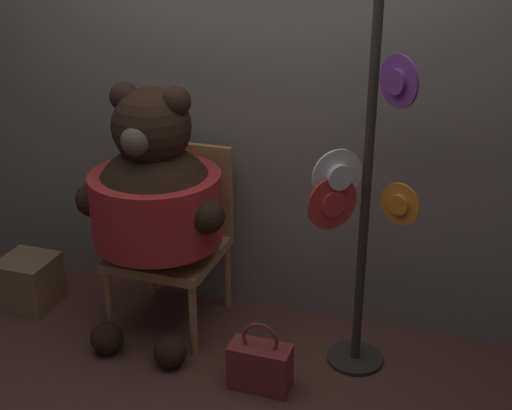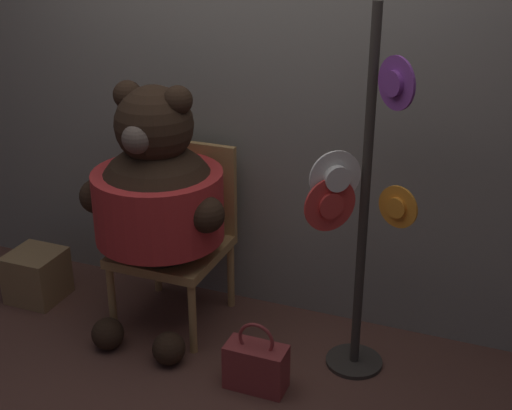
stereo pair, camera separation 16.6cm
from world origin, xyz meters
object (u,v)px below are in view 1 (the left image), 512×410
teddy_bear (155,199)px  handbag_on_ground (260,365)px  chair (175,232)px  hat_display_rack (361,211)px

teddy_bear → handbag_on_ground: teddy_bear is taller
teddy_bear → handbag_on_ground: bearing=-24.7°
chair → hat_display_rack: hat_display_rack is taller
chair → hat_display_rack: 1.08m
handbag_on_ground → teddy_bear: bearing=155.3°
hat_display_rack → handbag_on_ground: hat_display_rack is taller
hat_display_rack → handbag_on_ground: 0.86m
chair → hat_display_rack: bearing=-9.9°
chair → teddy_bear: (-0.01, -0.18, 0.26)m
teddy_bear → handbag_on_ground: 0.96m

